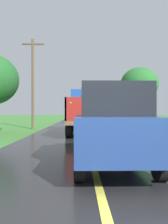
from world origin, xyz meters
The scene contains 6 objects.
centre_line centered at (0.00, 0.00, 0.08)m, with size 0.14×108.00×0.01m, color #E0D64C.
banana_truck_near centered at (0.11, 10.62, 1.47)m, with size 2.38×5.82×2.80m.
banana_truck_far centered at (0.06, 23.56, 1.48)m, with size 2.38×5.81×2.80m.
utility_pole_roadside centered at (-4.25, 14.70, 3.99)m, with size 1.79×0.20×7.45m.
roadside_tree_mid_right centered at (6.65, 21.64, 4.66)m, with size 4.37×4.37×6.64m.
following_car centered at (0.43, 2.66, 1.07)m, with size 1.74×4.10×1.92m.
Camera 1 is at (-0.33, -2.45, 1.39)m, focal length 33.02 mm.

